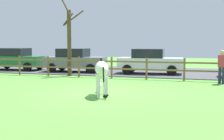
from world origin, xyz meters
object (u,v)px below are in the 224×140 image
object	(u,v)px
parked_car_white	(150,61)
crow_on_grass	(106,96)
bare_tree	(69,40)
zebra	(102,71)
visitor_near_fence	(222,65)
parked_car_grey	(75,60)
parked_car_green	(16,59)

from	to	relation	value
parked_car_white	crow_on_grass	bearing A→B (deg)	-89.29
bare_tree	crow_on_grass	size ratio (longest dim) A/B	21.77
zebra	visitor_near_fence	size ratio (longest dim) A/B	1.10
parked_car_grey	parked_car_white	bearing A→B (deg)	2.32
parked_car_white	bare_tree	bearing A→B (deg)	-152.22
parked_car_grey	zebra	bearing A→B (deg)	-59.74
parked_car_grey	parked_car_green	bearing A→B (deg)	179.61
parked_car_white	parked_car_green	bearing A→B (deg)	-178.97
parked_car_green	zebra	bearing A→B (deg)	-41.22
parked_car_grey	visitor_near_fence	distance (m)	9.77
bare_tree	parked_car_grey	distance (m)	2.58
parked_car_green	bare_tree	bearing A→B (deg)	-22.52
crow_on_grass	parked_car_green	distance (m)	13.29
crow_on_grass	parked_car_grey	world-z (taller)	parked_car_grey
parked_car_green	parked_car_grey	world-z (taller)	same
zebra	parked_car_grey	bearing A→B (deg)	120.26
zebra	parked_car_grey	size ratio (longest dim) A/B	0.44
crow_on_grass	parked_car_grey	xyz separation A→B (m)	(-5.18, 8.92, 0.72)
parked_car_white	parked_car_grey	distance (m)	5.07
bare_tree	parked_car_grey	world-z (taller)	bare_tree
crow_on_grass	visitor_near_fence	size ratio (longest dim) A/B	0.13
bare_tree	parked_car_green	world-z (taller)	bare_tree
bare_tree	parked_car_green	size ratio (longest dim) A/B	1.15
zebra	visitor_near_fence	bearing A→B (deg)	48.08
crow_on_grass	parked_car_white	bearing A→B (deg)	90.71
zebra	visitor_near_fence	distance (m)	6.61
parked_car_white	parked_car_grey	world-z (taller)	same
zebra	crow_on_grass	xyz separation A→B (m)	(0.39, -0.71, -0.80)
crow_on_grass	visitor_near_fence	xyz separation A→B (m)	(4.02, 5.63, 0.78)
bare_tree	parked_car_green	distance (m)	5.82
zebra	parked_car_white	distance (m)	8.41
bare_tree	zebra	xyz separation A→B (m)	(4.17, -6.07, -1.22)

